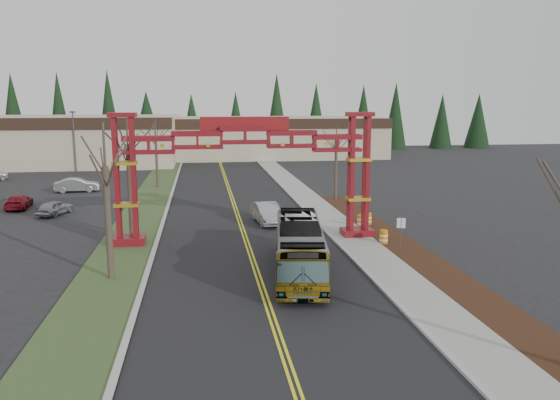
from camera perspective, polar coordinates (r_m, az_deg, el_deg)
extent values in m
plane|color=black|center=(21.47, 0.56, -16.16)|extent=(200.00, 200.00, 0.00)
cube|color=black|center=(45.14, -4.29, -2.08)|extent=(12.00, 110.00, 0.02)
cube|color=yellow|center=(45.13, -4.44, -2.07)|extent=(0.12, 100.00, 0.01)
cube|color=yellow|center=(45.15, -4.14, -2.06)|extent=(0.12, 100.00, 0.01)
cube|color=#AAAAA5|center=(45.94, 3.39, -1.77)|extent=(0.30, 110.00, 0.15)
cube|color=gray|center=(46.25, 5.15, -1.72)|extent=(2.60, 110.00, 0.14)
cube|color=black|center=(33.24, 15.58, -6.79)|extent=(2.60, 50.00, 0.12)
cube|color=#3A4D26|center=(45.32, -14.44, -2.29)|extent=(4.00, 110.00, 0.08)
cube|color=#AAAAA5|center=(45.14, -12.10, -2.19)|extent=(0.30, 110.00, 0.15)
cube|color=#5E0C14|center=(38.49, -15.55, -4.12)|extent=(2.20, 1.60, 0.60)
cube|color=#5E0C14|center=(37.43, -16.76, 2.13)|extent=(0.28, 0.28, 8.00)
cube|color=#5E0C14|center=(37.28, -15.09, 2.19)|extent=(0.28, 0.28, 8.00)
cube|color=#5E0C14|center=(38.12, -16.61, 2.28)|extent=(0.28, 0.28, 8.00)
cube|color=#5E0C14|center=(37.97, -14.96, 2.33)|extent=(0.28, 0.28, 8.00)
cube|color=gold|center=(37.97, -15.72, -0.46)|extent=(1.60, 1.10, 0.22)
cube|color=gold|center=(37.58, -15.93, 3.74)|extent=(1.60, 1.10, 0.22)
cube|color=#5E0C14|center=(37.38, -16.16, 8.54)|extent=(1.80, 1.20, 0.30)
cube|color=#5E0C14|center=(39.70, 8.04, -3.42)|extent=(2.20, 1.60, 0.60)
cube|color=#5E0C14|center=(38.44, 7.56, 2.68)|extent=(0.28, 0.28, 8.00)
cube|color=#5E0C14|center=(38.75, 9.13, 2.69)|extent=(0.28, 0.28, 8.00)
cube|color=#5E0C14|center=(39.11, 7.28, 2.81)|extent=(0.28, 0.28, 8.00)
cube|color=#5E0C14|center=(39.42, 8.82, 2.83)|extent=(0.28, 0.28, 8.00)
cube|color=gold|center=(39.20, 8.13, 0.14)|extent=(1.60, 1.10, 0.22)
cube|color=gold|center=(38.82, 8.24, 4.22)|extent=(1.60, 1.10, 0.22)
cube|color=#5E0C14|center=(38.63, 8.36, 8.87)|extent=(1.80, 1.20, 0.30)
cube|color=#5E0C14|center=(37.20, -3.68, 6.98)|extent=(16.00, 0.90, 1.00)
cube|color=#5E0C14|center=(37.26, -3.67, 5.60)|extent=(16.00, 0.90, 0.60)
cube|color=maroon|center=(37.18, -3.69, 7.98)|extent=(6.00, 0.25, 0.90)
cube|color=#B7AB8C|center=(95.14, -24.85, 5.69)|extent=(46.00, 22.00, 7.50)
cube|color=black|center=(84.43, -27.12, 7.09)|extent=(46.00, 0.40, 1.60)
cube|color=#B7AB8C|center=(100.06, -0.77, 6.64)|extent=(38.00, 20.00, 7.00)
cube|color=black|center=(89.93, 0.07, 7.98)|extent=(38.00, 0.40, 1.60)
cone|color=black|center=(116.47, -25.97, 7.60)|extent=(5.60, 5.60, 13.00)
cylinder|color=#382D26|center=(116.76, -25.76, 4.81)|extent=(0.80, 0.80, 1.60)
cone|color=black|center=(114.20, -21.87, 7.86)|extent=(5.60, 5.60, 13.00)
cylinder|color=#382D26|center=(114.49, -21.69, 5.01)|extent=(0.80, 0.80, 1.60)
cone|color=black|center=(112.53, -17.63, 8.09)|extent=(5.60, 5.60, 13.00)
cylinder|color=#382D26|center=(112.83, -17.47, 5.20)|extent=(0.80, 0.80, 1.60)
cone|color=black|center=(111.48, -13.27, 8.27)|extent=(5.60, 5.60, 13.00)
cylinder|color=#382D26|center=(111.78, -13.15, 5.35)|extent=(0.80, 0.80, 1.60)
cone|color=black|center=(111.08, -8.85, 8.41)|extent=(5.60, 5.60, 13.00)
cylinder|color=#382D26|center=(111.38, -8.77, 5.48)|extent=(0.80, 0.80, 1.60)
cone|color=black|center=(111.32, -4.43, 8.51)|extent=(5.60, 5.60, 13.00)
cylinder|color=#382D26|center=(111.62, -4.39, 5.58)|extent=(0.80, 0.80, 1.60)
cone|color=black|center=(112.21, -0.04, 8.55)|extent=(5.60, 5.60, 13.00)
cylinder|color=#382D26|center=(112.51, -0.04, 5.64)|extent=(0.80, 0.80, 1.60)
cone|color=black|center=(113.73, 4.25, 8.54)|extent=(5.60, 5.60, 13.00)
cylinder|color=#382D26|center=(114.03, 4.21, 5.68)|extent=(0.80, 0.80, 1.60)
cone|color=black|center=(115.86, 8.40, 8.49)|extent=(5.60, 5.60, 13.00)
cylinder|color=#382D26|center=(116.15, 8.33, 5.68)|extent=(0.80, 0.80, 1.60)
cone|color=black|center=(118.56, 12.38, 8.40)|extent=(5.60, 5.60, 13.00)
cylinder|color=#382D26|center=(118.84, 12.28, 5.65)|extent=(0.80, 0.80, 1.60)
cone|color=black|center=(121.79, 16.17, 8.28)|extent=(5.60, 5.60, 13.00)
cylinder|color=#382D26|center=(122.06, 16.04, 5.60)|extent=(0.80, 0.80, 1.60)
cone|color=black|center=(125.52, 19.75, 8.13)|extent=(5.60, 5.60, 13.00)
cylinder|color=#382D26|center=(125.78, 19.59, 5.53)|extent=(0.80, 0.80, 1.60)
imported|color=#94979B|center=(30.67, 2.04, -5.03)|extent=(4.09, 11.07, 3.01)
imported|color=#A5A8AD|center=(43.64, -1.33, -1.39)|extent=(2.32, 5.14, 1.64)
imported|color=#9D9DA4|center=(50.77, -22.48, -0.74)|extent=(2.75, 4.06, 1.28)
imported|color=maroon|center=(55.13, -25.65, -0.15)|extent=(2.25, 4.66, 1.31)
imported|color=#A0A5A8|center=(63.09, -20.45, 1.48)|extent=(4.74, 2.09, 1.52)
cylinder|color=#382D26|center=(30.76, -17.49, -2.38)|extent=(0.35, 0.35, 6.21)
cylinder|color=#382D26|center=(30.17, -17.91, 5.44)|extent=(0.13, 0.13, 2.42)
cylinder|color=#382D26|center=(39.83, -15.39, 0.53)|extent=(0.32, 0.32, 6.28)
cylinder|color=#382D26|center=(39.38, -15.67, 6.50)|extent=(0.12, 0.12, 2.23)
cylinder|color=#382D26|center=(63.53, -12.76, 3.88)|extent=(0.29, 0.29, 5.82)
cylinder|color=#382D26|center=(63.25, -12.89, 7.31)|extent=(0.11, 0.11, 1.99)
cylinder|color=#382D26|center=(53.58, 5.85, 2.68)|extent=(0.29, 0.29, 5.29)
cylinder|color=#382D26|center=(53.24, 5.91, 6.49)|extent=(0.11, 0.11, 2.03)
cylinder|color=#3F3F44|center=(81.85, -20.69, 5.66)|extent=(0.18, 0.18, 8.21)
cube|color=#3F3F44|center=(81.68, -20.87, 8.59)|extent=(0.73, 0.36, 0.23)
cylinder|color=#3F3F44|center=(35.55, 12.49, -3.71)|extent=(0.06, 0.06, 2.34)
cube|color=white|center=(35.36, 12.54, -2.37)|extent=(0.52, 0.21, 0.64)
cylinder|color=orange|center=(37.71, 10.79, -3.87)|extent=(0.54, 0.54, 1.04)
cylinder|color=white|center=(37.67, 10.79, -3.64)|extent=(0.56, 0.56, 0.13)
cylinder|color=white|center=(37.75, 10.78, -4.10)|extent=(0.56, 0.56, 0.13)
cylinder|color=orange|center=(42.50, 8.44, -2.23)|extent=(0.54, 0.54, 1.04)
cylinder|color=white|center=(42.46, 8.44, -2.02)|extent=(0.56, 0.56, 0.12)
cylinder|color=white|center=(42.53, 8.43, -2.43)|extent=(0.56, 0.56, 0.12)
cylinder|color=orange|center=(43.42, 9.19, -2.00)|extent=(0.53, 0.53, 1.01)
cylinder|color=white|center=(43.39, 9.19, -1.80)|extent=(0.55, 0.55, 0.12)
cylinder|color=white|center=(43.45, 9.18, -2.20)|extent=(0.55, 0.55, 0.12)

